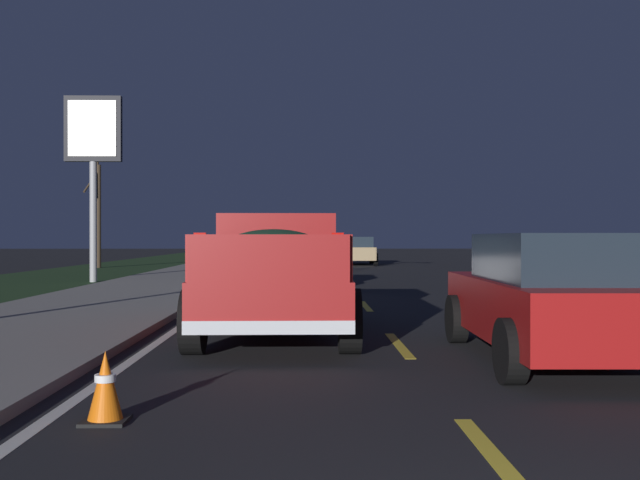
# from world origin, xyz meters

# --- Properties ---
(ground) EXTENTS (144.00, 144.00, 0.00)m
(ground) POSITION_xyz_m (27.00, 0.00, 0.00)
(ground) COLOR black
(sidewalk_shoulder) EXTENTS (108.00, 4.00, 0.12)m
(sidewalk_shoulder) POSITION_xyz_m (27.00, 5.70, 0.06)
(sidewalk_shoulder) COLOR gray
(sidewalk_shoulder) RESTS_ON ground
(grass_verge) EXTENTS (108.00, 6.00, 0.01)m
(grass_verge) POSITION_xyz_m (27.00, 10.70, 0.00)
(grass_verge) COLOR #1E3819
(grass_verge) RESTS_ON ground
(lane_markings) EXTENTS (108.00, 3.54, 0.01)m
(lane_markings) POSITION_xyz_m (28.99, 2.51, 0.00)
(lane_markings) COLOR yellow
(lane_markings) RESTS_ON ground
(pickup_truck) EXTENTS (5.44, 2.32, 1.87)m
(pickup_truck) POSITION_xyz_m (9.07, 1.75, 0.98)
(pickup_truck) COLOR maroon
(pickup_truck) RESTS_ON ground
(sedan_tan) EXTENTS (4.42, 2.06, 1.54)m
(sedan_tan) POSITION_xyz_m (38.76, -1.51, 0.78)
(sedan_tan) COLOR #9E845B
(sedan_tan) RESTS_ON ground
(sedan_blue) EXTENTS (4.41, 2.03, 1.54)m
(sedan_blue) POSITION_xyz_m (33.04, 1.99, 0.78)
(sedan_blue) COLOR navy
(sedan_blue) RESTS_ON ground
(sedan_red) EXTENTS (4.43, 2.08, 1.54)m
(sedan_red) POSITION_xyz_m (6.62, -1.72, 0.78)
(sedan_red) COLOR maroon
(sedan_red) RESTS_ON ground
(sedan_white) EXTENTS (4.41, 2.03, 1.54)m
(sedan_white) POSITION_xyz_m (19.90, 1.73, 0.78)
(sedan_white) COLOR silver
(sedan_white) RESTS_ON ground
(gas_price_sign) EXTENTS (0.27, 1.90, 6.25)m
(gas_price_sign) POSITION_xyz_m (22.71, 8.47, 4.66)
(gas_price_sign) COLOR #99999E
(gas_price_sign) RESTS_ON ground
(bare_tree_far) EXTENTS (2.11, 0.55, 5.68)m
(bare_tree_far) POSITION_xyz_m (34.61, 11.67, 2.75)
(bare_tree_far) COLOR #423323
(bare_tree_far) RESTS_ON ground
(traffic_cone_near) EXTENTS (0.36, 0.36, 0.58)m
(traffic_cone_near) POSITION_xyz_m (3.74, 2.90, 0.28)
(traffic_cone_near) COLOR black
(traffic_cone_near) RESTS_ON ground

